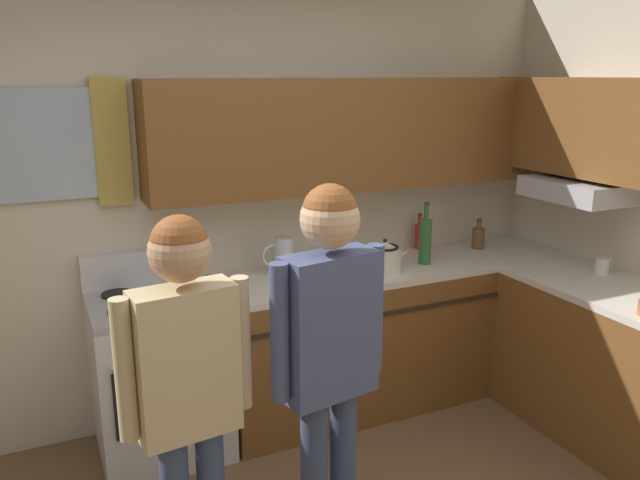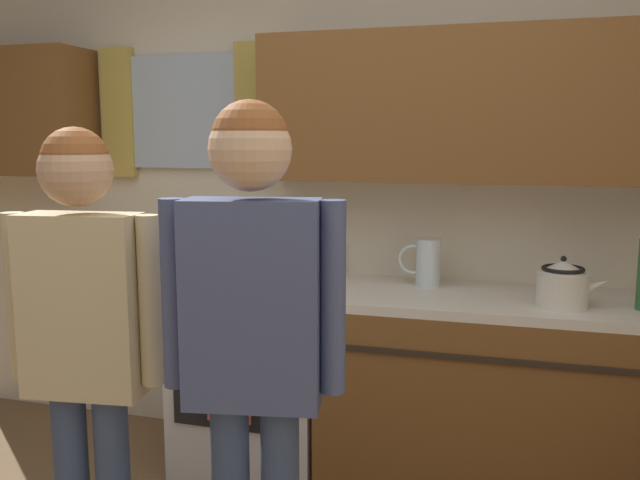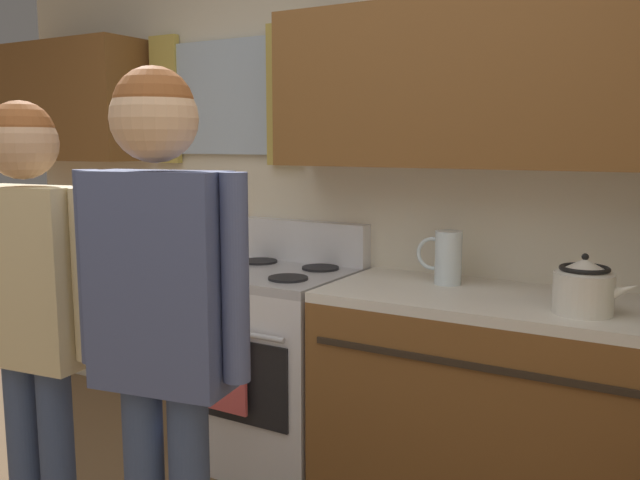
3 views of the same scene
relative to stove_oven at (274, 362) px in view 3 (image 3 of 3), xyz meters
name	(u,v)px [view 3 (image 3 of 3)]	position (x,y,z in m)	size (l,w,h in m)	color
back_wall_unit	(392,147)	(0.46, 0.27, 0.99)	(4.60, 0.42, 2.60)	beige
stove_oven	(274,362)	(0.00, 0.00, 0.00)	(0.68, 0.67, 1.10)	silver
stovetop_kettle	(584,286)	(1.35, -0.11, 0.53)	(0.27, 0.20, 0.21)	silver
water_pitcher	(447,257)	(0.78, 0.11, 0.54)	(0.19, 0.11, 0.22)	silver
adult_left	(31,295)	(-0.10, -1.18, 0.54)	(0.50, 0.22, 1.60)	#38476B
adult_in_plaid	(161,304)	(0.46, -1.20, 0.58)	(0.51, 0.23, 1.67)	#38476B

